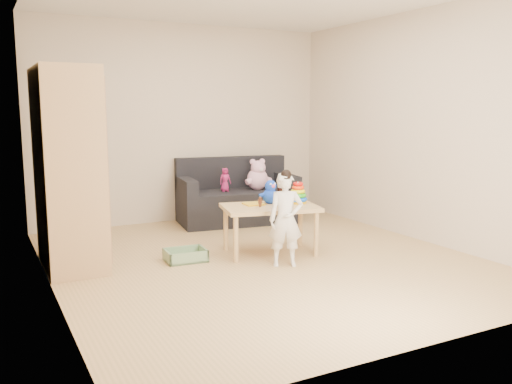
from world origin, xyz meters
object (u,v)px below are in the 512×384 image
sofa (238,206)px  toddler (286,221)px  wardrobe (68,169)px  play_table (270,230)px

sofa → toddler: bearing=-94.9°
wardrobe → toddler: size_ratio=2.13×
play_table → toddler: toddler is taller
wardrobe → sofa: wardrobe is taller
play_table → toddler: bearing=-100.4°
wardrobe → sofa: 2.62m
play_table → wardrobe: bearing=165.2°
toddler → wardrobe: bearing=175.1°
sofa → toddler: (-0.46, -2.03, 0.23)m
wardrobe → toddler: (1.82, -0.97, -0.50)m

